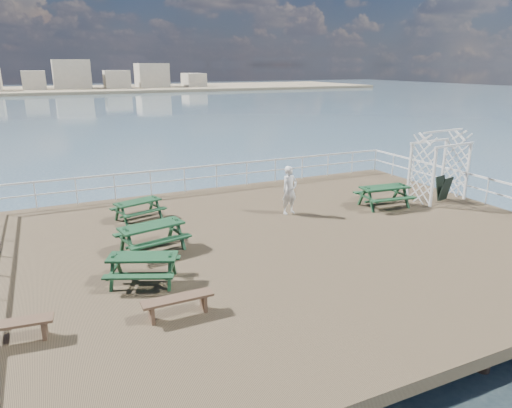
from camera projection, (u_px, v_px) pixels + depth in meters
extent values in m
cube|color=brown|center=(290.00, 243.00, 14.66)|extent=(18.00, 14.00, 0.30)
plane|color=#425C6F|center=(114.00, 135.00, 49.95)|extent=(300.00, 300.00, 0.00)
cube|color=tan|center=(119.00, 89.00, 138.36)|extent=(160.00, 40.00, 0.80)
cube|color=beige|center=(34.00, 80.00, 125.71)|extent=(6.00, 8.00, 5.00)
cube|color=beige|center=(72.00, 74.00, 129.27)|extent=(10.00, 8.00, 8.00)
cube|color=beige|center=(116.00, 79.00, 134.51)|extent=(7.00, 8.00, 5.00)
cube|color=beige|center=(153.00, 75.00, 138.61)|extent=(9.00, 8.00, 7.00)
cube|color=beige|center=(194.00, 80.00, 144.24)|extent=(6.00, 8.00, 4.00)
cylinder|color=brown|center=(39.00, 254.00, 16.79)|extent=(0.36, 0.36, 2.10)
cylinder|color=brown|center=(368.00, 204.00, 22.78)|extent=(0.36, 0.36, 2.10)
cube|color=silver|center=(216.00, 165.00, 20.26)|extent=(17.70, 0.07, 0.07)
cube|color=silver|center=(217.00, 176.00, 20.40)|extent=(17.70, 0.05, 0.05)
cube|color=silver|center=(489.00, 179.00, 17.84)|extent=(0.07, 13.70, 0.07)
cube|color=silver|center=(487.00, 191.00, 17.99)|extent=(0.05, 13.70, 0.05)
cube|color=#163C23|center=(151.00, 226.00, 13.46)|extent=(1.98, 1.10, 0.06)
cube|color=#163C23|center=(144.00, 230.00, 14.03)|extent=(1.88, 0.64, 0.05)
cube|color=#163C23|center=(161.00, 242.00, 13.07)|extent=(1.88, 0.64, 0.05)
cube|color=#163C23|center=(127.00, 242.00, 13.11)|extent=(0.39, 1.49, 0.06)
cube|color=#163C23|center=(176.00, 231.00, 14.00)|extent=(0.39, 1.49, 0.06)
cube|color=#163C23|center=(123.00, 240.00, 13.37)|extent=(0.19, 0.54, 0.91)
cube|color=#163C23|center=(131.00, 247.00, 12.89)|extent=(0.19, 0.54, 0.91)
cube|color=#163C23|center=(171.00, 229.00, 14.25)|extent=(0.19, 0.54, 0.91)
cube|color=#163C23|center=(181.00, 235.00, 13.77)|extent=(0.19, 0.54, 0.91)
cube|color=#163C23|center=(153.00, 242.00, 13.61)|extent=(1.64, 0.42, 0.06)
cube|color=#163C23|center=(138.00, 202.00, 16.22)|extent=(1.72, 1.06, 0.05)
cube|color=#163C23|center=(131.00, 205.00, 16.67)|extent=(1.60, 0.68, 0.04)
cube|color=#163C23|center=(146.00, 212.00, 15.91)|extent=(1.60, 0.68, 0.04)
cube|color=#163C23|center=(121.00, 213.00, 15.87)|extent=(0.44, 1.26, 0.05)
cube|color=#163C23|center=(155.00, 205.00, 16.72)|extent=(0.44, 1.26, 0.05)
cube|color=#163C23|center=(118.00, 212.00, 16.08)|extent=(0.20, 0.46, 0.78)
cube|color=#163C23|center=(124.00, 216.00, 15.70)|extent=(0.20, 0.46, 0.78)
cube|color=#163C23|center=(151.00, 205.00, 16.93)|extent=(0.20, 0.46, 0.78)
cube|color=#163C23|center=(159.00, 208.00, 16.54)|extent=(0.20, 0.46, 0.78)
cube|color=#163C23|center=(139.00, 213.00, 16.34)|extent=(1.38, 0.48, 0.05)
cube|color=#163C23|center=(385.00, 187.00, 17.66)|extent=(1.95, 0.91, 0.06)
cube|color=#163C23|center=(375.00, 191.00, 18.32)|extent=(1.90, 0.44, 0.05)
cube|color=#163C23|center=(394.00, 199.00, 17.19)|extent=(1.90, 0.44, 0.05)
cube|color=#163C23|center=(367.00, 197.00, 17.51)|extent=(0.23, 1.52, 0.06)
cube|color=#163C23|center=(401.00, 194.00, 18.00)|extent=(0.23, 1.52, 0.06)
cube|color=#163C23|center=(362.00, 196.00, 17.81)|extent=(0.14, 0.55, 0.92)
cube|color=#163C23|center=(371.00, 201.00, 17.25)|extent=(0.14, 0.55, 0.92)
cube|color=#163C23|center=(396.00, 193.00, 18.30)|extent=(0.14, 0.55, 0.92)
cube|color=#163C23|center=(406.00, 197.00, 17.74)|extent=(0.14, 0.55, 0.92)
cube|color=#163C23|center=(384.00, 200.00, 17.81)|extent=(1.67, 0.25, 0.06)
cube|color=#163C23|center=(142.00, 257.00, 11.45)|extent=(1.83, 1.29, 0.06)
cube|color=#163C23|center=(148.00, 258.00, 12.08)|extent=(1.66, 0.90, 0.05)
cube|color=#163C23|center=(138.00, 277.00, 10.99)|extent=(1.66, 0.90, 0.05)
cube|color=#163C23|center=(115.00, 268.00, 11.52)|extent=(0.62, 1.29, 0.06)
cube|color=#163C23|center=(171.00, 267.00, 11.55)|extent=(0.62, 1.29, 0.06)
cube|color=#163C23|center=(118.00, 265.00, 11.81)|extent=(0.27, 0.48, 0.83)
cube|color=#163C23|center=(112.00, 274.00, 11.27)|extent=(0.27, 0.48, 0.83)
cube|color=#163C23|center=(173.00, 264.00, 11.84)|extent=(0.27, 0.48, 0.83)
cube|color=#163C23|center=(170.00, 274.00, 11.29)|extent=(0.27, 0.48, 0.83)
cube|color=#163C23|center=(144.00, 274.00, 11.59)|extent=(1.42, 0.68, 0.06)
cube|color=brown|center=(178.00, 298.00, 9.98)|extent=(1.57, 0.39, 0.06)
cube|color=brown|center=(151.00, 314.00, 9.81)|extent=(0.08, 0.33, 0.39)
cube|color=brown|center=(203.00, 302.00, 10.29)|extent=(0.08, 0.33, 0.39)
cube|color=brown|center=(11.00, 324.00, 9.02)|extent=(1.59, 0.53, 0.06)
cube|color=brown|center=(45.00, 328.00, 9.26)|extent=(0.11, 0.34, 0.39)
cube|color=silver|center=(433.00, 178.00, 17.53)|extent=(0.09, 0.09, 2.30)
cube|color=silver|center=(409.00, 172.00, 18.47)|extent=(0.09, 0.09, 2.30)
cube|color=silver|center=(467.00, 172.00, 18.56)|extent=(0.09, 0.09, 2.30)
cube|color=silver|center=(443.00, 167.00, 19.50)|extent=(0.09, 0.09, 2.30)
cube|color=silver|center=(455.00, 145.00, 17.70)|extent=(2.29, 0.33, 0.08)
cube|color=silver|center=(430.00, 141.00, 18.64)|extent=(2.29, 0.33, 0.08)
cube|color=silver|center=(443.00, 131.00, 18.03)|extent=(2.29, 0.32, 0.07)
cube|color=black|center=(446.00, 189.00, 18.53)|extent=(0.64, 0.37, 0.99)
cube|color=black|center=(441.00, 188.00, 18.69)|extent=(0.64, 0.37, 0.99)
imported|color=white|center=(290.00, 190.00, 16.81)|extent=(0.73, 0.55, 1.80)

